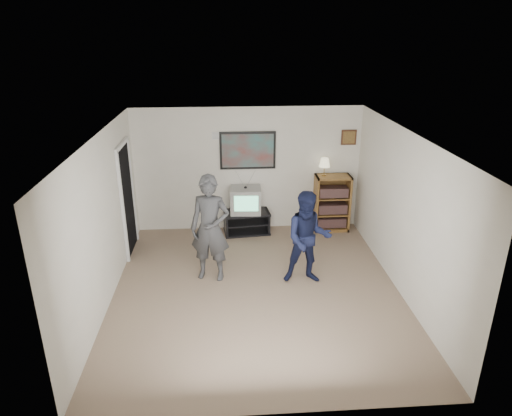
{
  "coord_description": "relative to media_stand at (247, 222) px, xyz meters",
  "views": [
    {
      "loc": [
        -0.45,
        -6.24,
        3.9
      ],
      "look_at": [
        0.04,
        0.67,
        1.15
      ],
      "focal_mm": 32.0,
      "sensor_mm": 36.0,
      "label": 1
    }
  ],
  "objects": [
    {
      "name": "room_shell",
      "position": [
        0.04,
        -1.88,
        1.02
      ],
      "size": [
        4.51,
        5.0,
        2.51
      ],
      "color": "brown",
      "rests_on": "ground"
    },
    {
      "name": "crt_television",
      "position": [
        -0.02,
        0.0,
        0.48
      ],
      "size": [
        0.62,
        0.53,
        0.5
      ],
      "primitive_type": null,
      "rotation": [
        0.0,
        0.0,
        -0.05
      ],
      "color": "#969691",
      "rests_on": "media_stand"
    },
    {
      "name": "table_lamp",
      "position": [
        1.55,
        0.09,
        1.11
      ],
      "size": [
        0.22,
        0.22,
        0.36
      ],
      "primitive_type": null,
      "color": "beige",
      "rests_on": "bookshelf"
    },
    {
      "name": "person_short",
      "position": [
        0.88,
        -1.98,
        0.55
      ],
      "size": [
        0.79,
        0.63,
        1.55
      ],
      "primitive_type": "imported",
      "rotation": [
        0.0,
        0.0,
        -0.05
      ],
      "color": "#141937",
      "rests_on": "room_shell"
    },
    {
      "name": "controller_right",
      "position": [
        0.89,
        -1.74,
        0.73
      ],
      "size": [
        0.06,
        0.12,
        0.03
      ],
      "primitive_type": "cube",
      "rotation": [
        0.0,
        0.0,
        0.21
      ],
      "color": "white",
      "rests_on": "person_short"
    },
    {
      "name": "doorway",
      "position": [
        -2.19,
        -0.63,
        0.77
      ],
      "size": [
        0.03,
        0.85,
        2.0
      ],
      "primitive_type": "cube",
      "color": "black",
      "rests_on": "room_shell"
    },
    {
      "name": "air_vent",
      "position": [
        -0.51,
        0.25,
        1.72
      ],
      "size": [
        0.28,
        0.02,
        0.14
      ],
      "primitive_type": "cube",
      "color": "white",
      "rests_on": "room_shell"
    },
    {
      "name": "poster",
      "position": [
        0.04,
        0.25,
        1.42
      ],
      "size": [
        1.1,
        0.03,
        0.75
      ],
      "primitive_type": "cube",
      "color": "black",
      "rests_on": "room_shell"
    },
    {
      "name": "bookshelf",
      "position": [
        1.74,
        0.05,
        0.35
      ],
      "size": [
        0.7,
        0.4,
        1.15
      ],
      "primitive_type": null,
      "color": "brown",
      "rests_on": "room_shell"
    },
    {
      "name": "controller_left",
      "position": [
        -0.67,
        -1.55,
        1.04
      ],
      "size": [
        0.07,
        0.12,
        0.03
      ],
      "primitive_type": "cube",
      "rotation": [
        0.0,
        0.0,
        0.35
      ],
      "color": "white",
      "rests_on": "person_tall"
    },
    {
      "name": "media_stand",
      "position": [
        0.0,
        0.0,
        0.0
      ],
      "size": [
        0.95,
        0.6,
        0.45
      ],
      "rotation": [
        0.0,
        0.0,
        0.1
      ],
      "color": "black",
      "rests_on": "room_shell"
    },
    {
      "name": "small_picture",
      "position": [
        2.04,
        0.25,
        1.65
      ],
      "size": [
        0.3,
        0.03,
        0.3
      ],
      "primitive_type": "cube",
      "color": "black",
      "rests_on": "room_shell"
    },
    {
      "name": "person_tall",
      "position": [
        -0.67,
        -1.75,
        0.66
      ],
      "size": [
        0.73,
        0.56,
        1.78
      ],
      "primitive_type": "imported",
      "rotation": [
        0.0,
        0.0,
        -0.23
      ],
      "color": "#38383B",
      "rests_on": "room_shell"
    }
  ]
}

